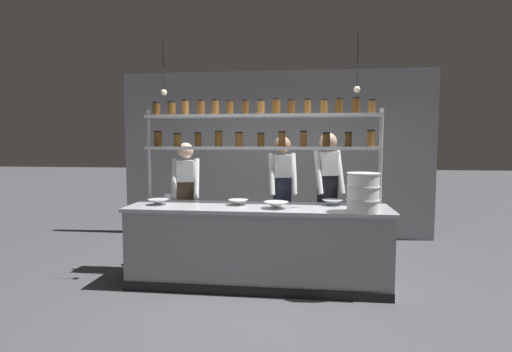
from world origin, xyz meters
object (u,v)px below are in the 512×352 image
(prep_bowl_near_left, at_px, (332,203))
(prep_bowl_center_front, at_px, (158,202))
(chef_center, at_px, (282,192))
(prep_bowl_near_right, at_px, (238,202))
(serving_cup_front, at_px, (168,198))
(spice_shelf_unit, at_px, (260,133))
(prep_bowl_center_back, at_px, (276,205))
(chef_left, at_px, (186,196))
(chef_right, at_px, (327,190))
(container_stack, at_px, (363,193))

(prep_bowl_near_left, bearing_deg, prep_bowl_center_front, -174.20)
(chef_center, relative_size, prep_bowl_near_left, 7.27)
(prep_bowl_near_right, xyz_separation_m, serving_cup_front, (-0.91, 0.17, 0.02))
(chef_center, xyz_separation_m, serving_cup_front, (-1.38, -0.50, -0.03))
(spice_shelf_unit, height_order, prep_bowl_center_back, spice_shelf_unit)
(prep_bowl_center_back, height_order, serving_cup_front, serving_cup_front)
(prep_bowl_center_front, height_order, prep_bowl_center_back, prep_bowl_center_back)
(spice_shelf_unit, bearing_deg, chef_left, 166.01)
(prep_bowl_center_front, relative_size, serving_cup_front, 2.57)
(chef_left, height_order, chef_right, chef_right)
(chef_left, bearing_deg, prep_bowl_center_back, -40.42)
(prep_bowl_near_right, bearing_deg, chef_right, 31.97)
(spice_shelf_unit, relative_size, prep_bowl_near_right, 12.32)
(serving_cup_front, bearing_deg, chef_right, 14.07)
(chef_left, height_order, prep_bowl_center_front, chef_left)
(chef_left, distance_m, prep_bowl_near_right, 0.94)
(chef_left, xyz_separation_m, chef_center, (1.26, 0.15, 0.06))
(serving_cup_front, bearing_deg, container_stack, -11.98)
(chef_center, xyz_separation_m, prep_bowl_center_front, (-1.41, -0.77, -0.05))
(prep_bowl_center_back, bearing_deg, prep_bowl_near_right, 157.88)
(chef_center, xyz_separation_m, prep_bowl_center_back, (-0.02, -0.86, -0.04))
(prep_bowl_near_right, relative_size, serving_cup_front, 2.49)
(chef_center, height_order, prep_bowl_center_front, chef_center)
(container_stack, distance_m, prep_bowl_near_right, 1.42)
(prep_bowl_near_left, distance_m, prep_bowl_near_right, 1.09)
(chef_left, height_order, container_stack, chef_left)
(prep_bowl_near_left, bearing_deg, chef_right, 92.74)
(spice_shelf_unit, height_order, chef_center, spice_shelf_unit)
(chef_right, distance_m, prep_bowl_near_right, 1.25)
(spice_shelf_unit, distance_m, container_stack, 1.43)
(chef_left, bearing_deg, prep_bowl_center_front, -114.11)
(chef_right, height_order, container_stack, chef_right)
(chef_right, xyz_separation_m, prep_bowl_center_front, (-1.99, -0.76, -0.08))
(chef_right, distance_m, serving_cup_front, 2.03)
(prep_bowl_center_front, relative_size, prep_bowl_center_back, 0.87)
(serving_cup_front, bearing_deg, prep_bowl_near_right, -10.49)
(spice_shelf_unit, relative_size, chef_left, 1.75)
(spice_shelf_unit, relative_size, chef_right, 1.62)
(chef_center, bearing_deg, serving_cup_front, -170.84)
(spice_shelf_unit, xyz_separation_m, serving_cup_front, (-1.14, -0.10, -0.80))
(chef_right, bearing_deg, serving_cup_front, 176.58)
(spice_shelf_unit, xyz_separation_m, container_stack, (1.14, -0.59, -0.64))
(chef_center, height_order, prep_bowl_near_left, chef_center)
(container_stack, height_order, serving_cup_front, container_stack)
(chef_right, xyz_separation_m, prep_bowl_center_back, (-0.60, -0.85, -0.08))
(chef_left, height_order, prep_bowl_near_left, chef_left)
(chef_left, xyz_separation_m, container_stack, (2.16, -0.84, 0.18))
(container_stack, relative_size, serving_cup_front, 4.42)
(spice_shelf_unit, distance_m, prep_bowl_near_left, 1.19)
(prep_bowl_near_left, bearing_deg, spice_shelf_unit, 169.56)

